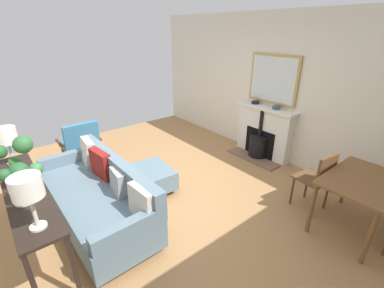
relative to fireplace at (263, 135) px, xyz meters
name	(u,v)px	position (x,y,z in m)	size (l,w,h in m)	color
ground_plane	(160,196)	(2.33, -0.09, -0.45)	(5.07, 6.28, 0.01)	#A87A4C
wall_left	(271,88)	(-0.21, -0.09, 0.88)	(0.12, 6.28, 2.63)	silver
fireplace	(263,135)	(0.00, 0.00, 0.00)	(0.55, 1.20, 1.00)	brown
mirror_over_mantel	(273,79)	(-0.12, 0.00, 1.06)	(0.04, 0.99, 0.86)	tan
mantel_bowl_near	(255,102)	(-0.03, -0.27, 0.59)	(0.15, 0.15, 0.05)	black
mantel_bowl_far	(276,108)	(-0.03, 0.20, 0.59)	(0.14, 0.14, 0.05)	#334C56
sofa	(99,196)	(3.20, -0.14, -0.08)	(0.87, 2.11, 0.84)	#B2B2B7
ottoman	(151,177)	(2.33, -0.31, -0.21)	(0.62, 0.74, 0.37)	#B2B2B7
armchair_accent	(80,141)	(2.86, -1.91, 0.01)	(0.68, 0.60, 0.83)	#4C3321
console_table	(26,196)	(3.95, -0.13, 0.25)	(0.38, 1.97, 0.78)	black
table_lamp_near_end	(6,137)	(3.95, -0.87, 0.70)	(0.25, 0.25, 0.48)	#B2B2B7
table_lamp_far_end	(27,189)	(3.95, 0.61, 0.73)	(0.24, 0.24, 0.50)	beige
potted_plant	(18,170)	(3.95, 0.13, 0.69)	(0.45, 0.46, 0.64)	silver
book_stack	(20,176)	(3.94, -0.39, 0.38)	(0.29, 0.25, 0.09)	olive
dining_table	(362,187)	(0.82, 2.03, 0.19)	(1.05, 0.72, 0.73)	brown
dining_chair_near_fireplace	(318,177)	(0.83, 1.52, 0.08)	(0.45, 0.45, 0.87)	brown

